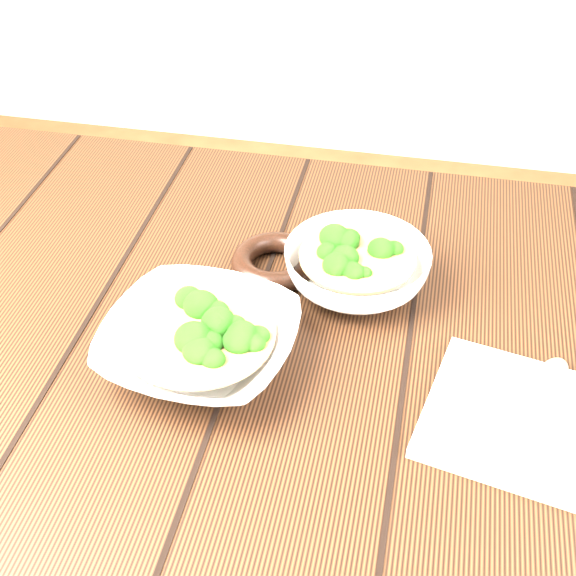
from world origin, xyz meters
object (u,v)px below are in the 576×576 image
at_px(soup_bowl_front, 199,343).
at_px(trivet, 275,262).
at_px(soup_bowl_back, 357,267).
at_px(table, 268,385).
at_px(napkin, 533,424).

xyz_separation_m(soup_bowl_front, trivet, (0.05, 0.19, -0.02)).
bearing_deg(soup_bowl_back, trivet, 173.71).
height_order(table, trivet, trivet).
relative_size(soup_bowl_front, trivet, 2.10).
height_order(soup_bowl_front, soup_bowl_back, soup_bowl_back).
height_order(soup_bowl_front, trivet, soup_bowl_front).
xyz_separation_m(soup_bowl_back, trivet, (-0.11, 0.01, -0.02)).
distance_m(soup_bowl_back, trivet, 0.11).
distance_m(table, soup_bowl_back, 0.20).
relative_size(soup_bowl_front, soup_bowl_back, 1.04).
bearing_deg(table, trivet, 96.04).
bearing_deg(trivet, soup_bowl_back, -6.29).
relative_size(table, napkin, 5.23).
xyz_separation_m(table, trivet, (-0.01, 0.10, 0.13)).
bearing_deg(soup_bowl_front, table, 56.26).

